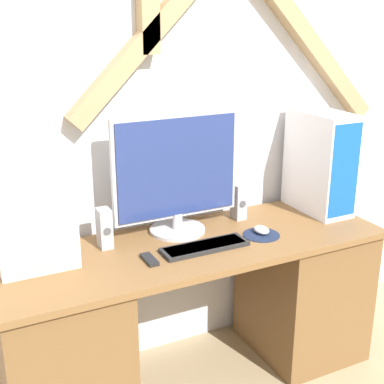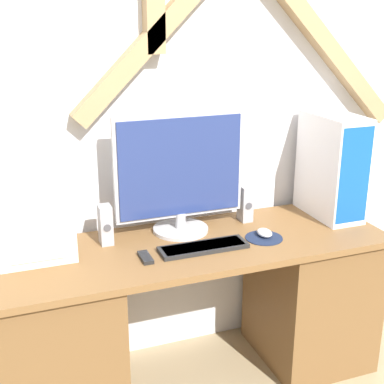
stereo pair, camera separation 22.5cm
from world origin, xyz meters
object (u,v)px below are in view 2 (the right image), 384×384
object	(u,v)px
keyboard	(203,247)
speaker_left	(106,225)
speaker_right	(245,203)
computer_tower	(332,166)
monitor	(180,172)
remote_control	(146,257)
printer	(36,236)
mouse	(265,233)

from	to	relation	value
keyboard	speaker_left	size ratio (longest dim) A/B	2.20
speaker_right	computer_tower	bearing A→B (deg)	-9.83
monitor	speaker_right	bearing A→B (deg)	2.05
speaker_left	speaker_right	world-z (taller)	same
keyboard	remote_control	bearing A→B (deg)	-178.58
computer_tower	remote_control	size ratio (longest dim) A/B	4.48
computer_tower	printer	world-z (taller)	computer_tower
monitor	computer_tower	xyz separation A→B (m)	(0.76, -0.06, -0.03)
keyboard	computer_tower	size ratio (longest dim) A/B	0.76
computer_tower	keyboard	bearing A→B (deg)	-167.23
computer_tower	printer	bearing A→B (deg)	179.10
computer_tower	printer	distance (m)	1.41
printer	mouse	bearing A→B (deg)	-9.41
mouse	monitor	bearing A→B (deg)	148.73
monitor	speaker_right	xyz separation A→B (m)	(0.34, 0.01, -0.19)
keyboard	printer	world-z (taller)	printer
computer_tower	remote_control	xyz separation A→B (m)	(-0.99, -0.17, -0.24)
mouse	speaker_left	xyz separation A→B (m)	(-0.68, 0.18, 0.07)
speaker_right	remote_control	world-z (taller)	speaker_right
speaker_left	remote_control	size ratio (longest dim) A/B	1.55
monitor	printer	xyz separation A→B (m)	(-0.64, -0.04, -0.20)
mouse	printer	size ratio (longest dim) A/B	0.29
mouse	speaker_right	distance (m)	0.22
mouse	speaker_right	world-z (taller)	speaker_right
mouse	speaker_left	distance (m)	0.71
mouse	speaker_left	size ratio (longest dim) A/B	0.50
printer	speaker_left	bearing A→B (deg)	3.40
mouse	remote_control	size ratio (longest dim) A/B	0.77
monitor	mouse	bearing A→B (deg)	-31.27
keyboard	printer	bearing A→B (deg)	164.27
computer_tower	speaker_right	distance (m)	0.46
mouse	speaker_left	world-z (taller)	speaker_left
monitor	keyboard	size ratio (longest dim) A/B	1.56
mouse	computer_tower	world-z (taller)	computer_tower
speaker_left	speaker_right	size ratio (longest dim) A/B	1.00
monitor	printer	size ratio (longest dim) A/B	1.99
printer	speaker_left	world-z (taller)	speaker_left
monitor	mouse	distance (m)	0.47
printer	remote_control	size ratio (longest dim) A/B	2.68
monitor	computer_tower	bearing A→B (deg)	-4.63
speaker_left	remote_control	xyz separation A→B (m)	(0.12, -0.21, -0.08)
keyboard	computer_tower	xyz separation A→B (m)	(0.73, 0.17, 0.24)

